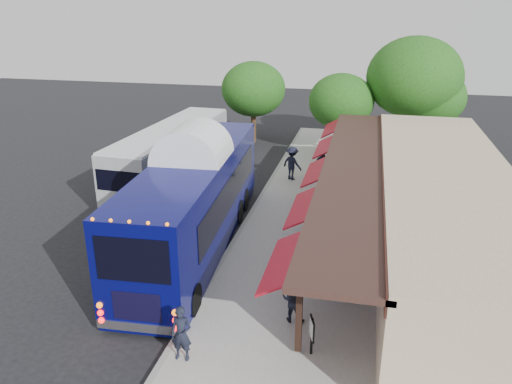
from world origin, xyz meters
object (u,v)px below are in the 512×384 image
Objects in this scene: coach_bus at (195,196)px; ped_a at (181,334)px; city_bus at (172,152)px; ped_d at (292,163)px; ped_b at (293,299)px; sign_board at (312,330)px; ped_c at (323,165)px.

coach_bus is 7.89× the size of ped_a.
city_bus reaches higher than ped_d.
ped_b is (4.85, -4.64, -1.32)m from coach_bus.
sign_board is (9.69, -13.81, -0.79)m from city_bus.
ped_d is (6.76, 1.32, -0.63)m from city_bus.
sign_board is at bearing 98.83° from ped_c.
ped_b is at bearing -47.21° from coach_bus.
ped_a is at bearing 116.45° from ped_d.
city_bus is 8.71m from ped_c.
ped_d is (-1.73, -0.48, 0.11)m from ped_c.
coach_bus is 7.74× the size of ped_c.
ped_c is at bearing 76.66° from sign_board.
city_bus is at bearing 114.56° from coach_bus.
city_bus is 16.07m from ped_a.
ped_b is (8.94, -12.32, -0.82)m from city_bus.
ped_c reaches higher than ped_a.
sign_board is at bearing 122.25° from ped_b.
ped_d is at bearing 87.23° from ped_a.
city_bus is 9.98× the size of sign_board.
city_bus is 7.12× the size of ped_a.
ped_c is (8.48, 1.80, -0.75)m from city_bus.
ped_b reaches higher than sign_board.
ped_b is 1.31× the size of sign_board.
ped_d is at bearing 69.99° from coach_bus.
ped_c is (-0.45, 14.12, 0.07)m from ped_b.
coach_bus is at bearing 69.49° from ped_c.
ped_a is at bearing 178.20° from sign_board.
sign_board is at bearing 129.64° from ped_d.
ped_d reaches higher than sign_board.
ped_d is at bearing 20.03° from ped_c.
coach_bus is at bearing 105.41° from ped_a.
sign_board is at bearing 15.40° from ped_a.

